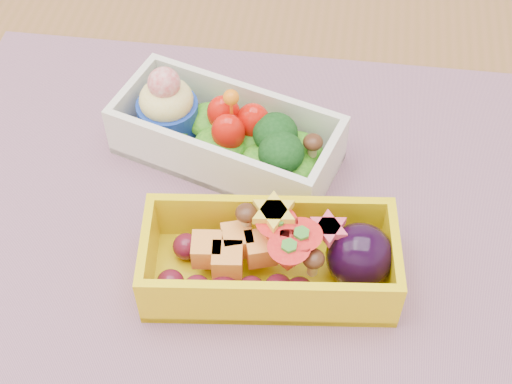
# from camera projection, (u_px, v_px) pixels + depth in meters

# --- Properties ---
(table) EXTENTS (1.20, 0.80, 0.75)m
(table) POSITION_uv_depth(u_px,v_px,m) (293.00, 290.00, 0.66)
(table) COLOR brown
(table) RESTS_ON ground
(placemat) EXTENTS (0.56, 0.43, 0.00)m
(placemat) POSITION_uv_depth(u_px,v_px,m) (246.00, 226.00, 0.58)
(placemat) COLOR gray
(placemat) RESTS_ON table
(bento_white) EXTENTS (0.20, 0.13, 0.08)m
(bento_white) POSITION_uv_depth(u_px,v_px,m) (225.00, 134.00, 0.61)
(bento_white) COLOR silver
(bento_white) RESTS_ON placemat
(bento_yellow) EXTENTS (0.19, 0.10, 0.06)m
(bento_yellow) POSITION_uv_depth(u_px,v_px,m) (275.00, 258.00, 0.53)
(bento_yellow) COLOR yellow
(bento_yellow) RESTS_ON placemat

